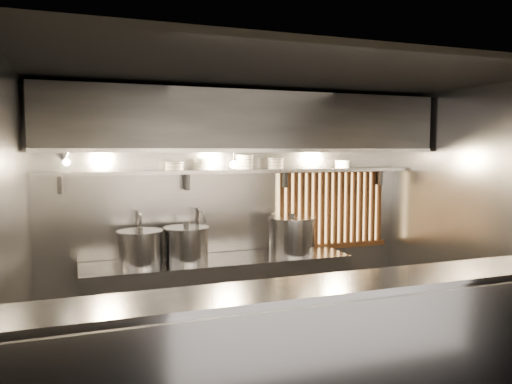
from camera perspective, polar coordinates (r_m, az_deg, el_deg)
floor at (r=5.04m, az=3.09°, el=-20.11°), size 4.50×4.50×0.00m
ceiling at (r=4.62m, az=3.25°, el=13.21°), size 4.50×4.50×0.00m
wall_back at (r=6.02m, az=-2.51°, el=-2.10°), size 4.50×0.00×4.50m
wall_left at (r=4.28m, az=-25.82°, el=-5.40°), size 0.00×3.00×3.00m
wall_right at (r=5.89m, az=23.72°, el=-2.66°), size 0.00×3.00×3.00m
serving_counter at (r=4.03m, az=8.80°, el=-18.00°), size 4.50×0.56×1.13m
cooking_bench at (r=5.79m, az=-4.22°, el=-12.02°), size 3.00×0.70×0.90m
bowl_shelf at (r=5.81m, az=-1.98°, el=2.40°), size 4.40×0.34×0.04m
exhaust_hood at (r=5.61m, az=-1.29°, el=7.88°), size 4.40×0.81×0.65m
wood_screen at (r=6.49m, az=8.63°, el=-1.82°), size 1.56×0.09×1.04m
faucet_left at (r=5.66m, az=-13.26°, el=-3.62°), size 0.04×0.30×0.50m
faucet_right at (r=5.79m, az=-6.35°, el=-3.34°), size 0.04×0.30×0.50m
heat_lamp at (r=5.05m, az=-21.18°, el=3.85°), size 0.25×0.35×0.20m
pendant_bulb at (r=5.67m, az=-2.57°, el=3.17°), size 0.09×0.09×0.19m
stock_pot_left at (r=5.46m, az=-13.10°, el=-6.23°), size 0.50×0.50×0.42m
stock_pot_mid at (r=5.57m, az=-7.97°, el=-5.90°), size 0.63×0.63×0.42m
stock_pot_right at (r=5.94m, az=4.13°, el=-4.94°), size 0.59×0.59×0.48m
bowl_stack_0 at (r=5.62m, az=-9.31°, el=2.94°), size 0.22×0.22×0.09m
bowl_stack_1 at (r=5.69m, az=-6.21°, el=3.19°), size 0.20×0.20×0.13m
bowl_stack_2 at (r=5.83m, az=-1.32°, el=3.44°), size 0.22×0.22×0.17m
bowl_stack_3 at (r=5.97m, az=2.26°, el=3.29°), size 0.20×0.20×0.13m
bowl_stack_4 at (r=6.38m, az=9.83°, el=3.15°), size 0.20×0.20×0.09m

